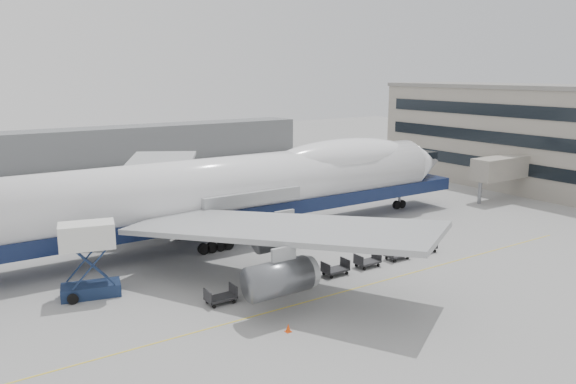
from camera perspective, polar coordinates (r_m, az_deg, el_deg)
ground at (r=50.34m, az=0.43°, el=-8.18°), size 260.00×260.00×0.00m
apron_line at (r=45.84m, az=4.71°, el=-10.31°), size 60.00×0.15×0.01m
hangar at (r=111.19m, az=-24.96°, el=3.77°), size 110.00×8.00×7.00m
airliner at (r=59.04m, az=-5.59°, el=0.49°), size 67.00×55.30×19.98m
catering_truck at (r=46.92m, az=-19.62°, el=-6.02°), size 4.88×3.85×5.99m
traffic_cone at (r=39.52m, az=0.02°, el=-13.64°), size 0.41×0.41×0.60m
dolly_0 at (r=44.13m, az=-6.86°, el=-10.53°), size 2.30×1.35×1.30m
dolly_1 at (r=45.79m, az=-2.63°, el=-9.59°), size 2.30×1.35×1.30m
dolly_2 at (r=47.70m, az=1.27°, el=-8.68°), size 2.30×1.35×1.30m
dolly_3 at (r=49.81m, az=4.83°, el=-7.80°), size 2.30×1.35×1.30m
dolly_4 at (r=52.10m, az=8.08°, el=-6.97°), size 2.30×1.35×1.30m
dolly_5 at (r=54.55m, az=11.03°, el=-6.20°), size 2.30×1.35×1.30m
dolly_6 at (r=57.15m, az=13.72°, el=-5.47°), size 2.30×1.35×1.30m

